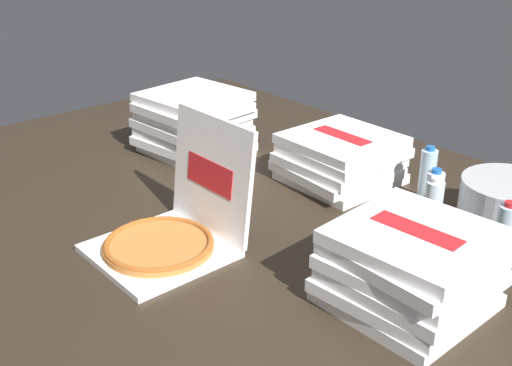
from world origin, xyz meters
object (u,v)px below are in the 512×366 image
object	(u,v)px
water_bottle_1	(432,210)
water_bottle_0	(504,236)
open_pizza_box	(172,228)
pizza_stack_right_far	(411,268)
water_bottle_3	(427,176)
ice_bucket	(508,205)
water_bottle_2	(433,200)
pizza_stack_left_far	(340,159)
pizza_stack_right_near	(194,123)

from	to	relation	value
water_bottle_1	water_bottle_0	bearing A→B (deg)	3.56
open_pizza_box	pizza_stack_right_far	world-z (taller)	open_pizza_box
open_pizza_box	water_bottle_3	bearing A→B (deg)	70.17
ice_bucket	water_bottle_2	size ratio (longest dim) A/B	1.49
pizza_stack_left_far	water_bottle_2	xyz separation A→B (m)	(0.47, -0.06, 0.01)
pizza_stack_left_far	pizza_stack_right_far	xyz separation A→B (m)	(0.69, -0.48, 0.02)
water_bottle_2	pizza_stack_right_near	bearing A→B (deg)	-170.61
pizza_stack_left_far	water_bottle_2	bearing A→B (deg)	-6.85
water_bottle_0	ice_bucket	bearing A→B (deg)	115.94
pizza_stack_left_far	water_bottle_3	world-z (taller)	water_bottle_3
ice_bucket	water_bottle_3	xyz separation A→B (m)	(-0.30, -0.03, 0.02)
pizza_stack_right_far	water_bottle_1	distance (m)	0.40
open_pizza_box	water_bottle_1	world-z (taller)	open_pizza_box
water_bottle_0	water_bottle_3	size ratio (longest dim) A/B	1.00
open_pizza_box	ice_bucket	xyz separation A→B (m)	(0.63, 0.94, 0.01)
pizza_stack_left_far	water_bottle_0	bearing A→B (deg)	-7.92
pizza_stack_right_far	open_pizza_box	bearing A→B (deg)	-154.56
open_pizza_box	water_bottle_3	xyz separation A→B (m)	(0.33, 0.91, 0.03)
pizza_stack_right_near	open_pizza_box	bearing A→B (deg)	-40.29
pizza_stack_left_far	water_bottle_3	xyz separation A→B (m)	(0.33, 0.10, 0.01)
water_bottle_2	pizza_stack_left_far	bearing A→B (deg)	173.15
pizza_stack_right_near	pizza_stack_left_far	bearing A→B (deg)	20.33
pizza_stack_left_far	pizza_stack_right_far	world-z (taller)	pizza_stack_right_far
pizza_stack_right_near	water_bottle_1	bearing A→B (deg)	5.96
pizza_stack_right_near	pizza_stack_right_far	bearing A→B (deg)	-10.03
water_bottle_2	water_bottle_3	size ratio (longest dim) A/B	1.00
pizza_stack_right_far	water_bottle_2	world-z (taller)	pizza_stack_right_far
pizza_stack_right_far	water_bottle_0	xyz separation A→B (m)	(0.07, 0.37, -0.01)
pizza_stack_right_far	water_bottle_1	bearing A→B (deg)	116.21
water_bottle_0	water_bottle_3	xyz separation A→B (m)	(-0.42, 0.21, 0.00)
pizza_stack_right_near	water_bottle_1	xyz separation A→B (m)	(1.17, 0.12, -0.03)
open_pizza_box	water_bottle_1	xyz separation A→B (m)	(0.50, 0.68, 0.03)
water_bottle_0	water_bottle_3	distance (m)	0.47
open_pizza_box	pizza_stack_right_near	xyz separation A→B (m)	(-0.66, 0.56, 0.06)
pizza_stack_right_near	water_bottle_2	size ratio (longest dim) A/B	2.07
pizza_stack_right_near	water_bottle_3	xyz separation A→B (m)	(0.99, 0.35, -0.03)
ice_bucket	water_bottle_1	distance (m)	0.29
ice_bucket	pizza_stack_left_far	bearing A→B (deg)	-167.84
pizza_stack_right_near	water_bottle_3	distance (m)	1.05
pizza_stack_right_near	water_bottle_0	size ratio (longest dim) A/B	2.07
water_bottle_2	open_pizza_box	bearing A→B (deg)	-121.74
water_bottle_0	water_bottle_1	world-z (taller)	same
pizza_stack_right_far	water_bottle_3	xyz separation A→B (m)	(-0.35, 0.58, -0.01)
water_bottle_1	water_bottle_3	bearing A→B (deg)	128.40
water_bottle_1	pizza_stack_right_near	bearing A→B (deg)	-174.04
pizza_stack_left_far	water_bottle_0	size ratio (longest dim) A/B	1.97
ice_bucket	water_bottle_3	bearing A→B (deg)	-173.46
water_bottle_1	water_bottle_3	size ratio (longest dim) A/B	1.00
pizza_stack_right_far	water_bottle_0	world-z (taller)	pizza_stack_right_far
pizza_stack_right_near	water_bottle_1	distance (m)	1.17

